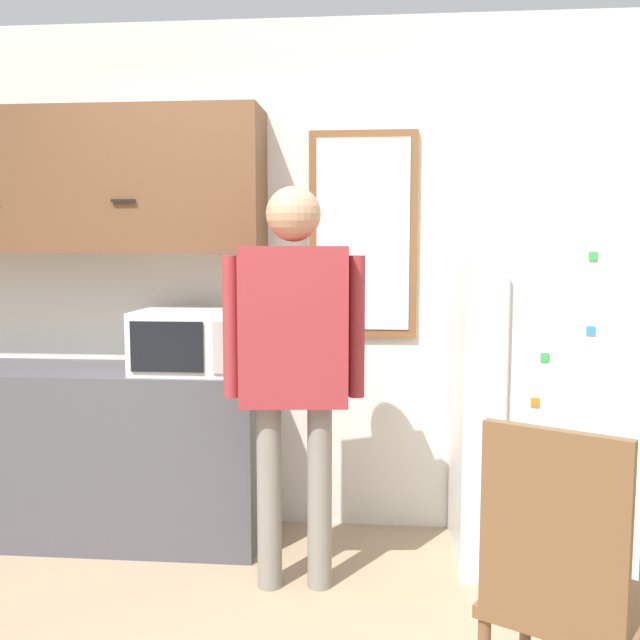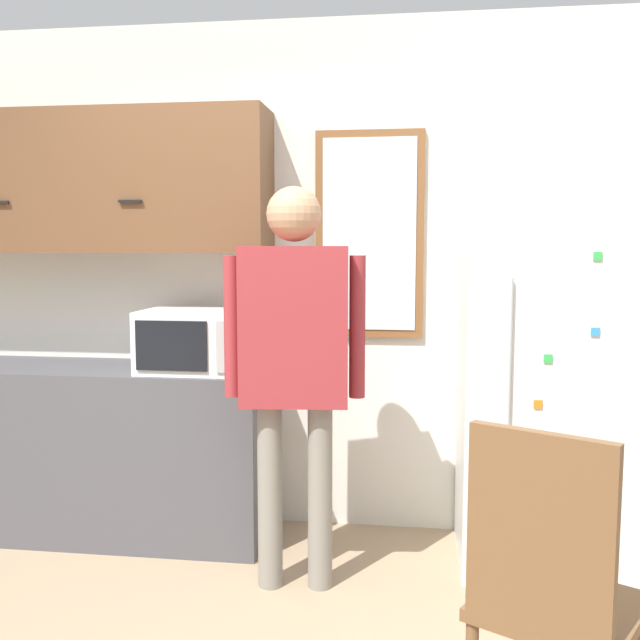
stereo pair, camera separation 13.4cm
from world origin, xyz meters
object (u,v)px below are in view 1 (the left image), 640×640
Objects in this scene: microwave at (188,341)px; chair at (562,578)px; person at (294,345)px; refrigerator at (539,372)px.

microwave is 0.49× the size of chair.
person is at bearing -35.30° from microwave.
refrigerator is at bearing 14.37° from person.
person is at bearing -160.13° from refrigerator.
microwave is at bearing 139.21° from person.
microwave is at bearing -12.48° from chair.
chair is at bearing -50.79° from person.
refrigerator is at bearing -69.30° from chair.
refrigerator is (1.14, 0.41, -0.18)m from person.
chair is (1.52, -1.36, -0.51)m from microwave.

